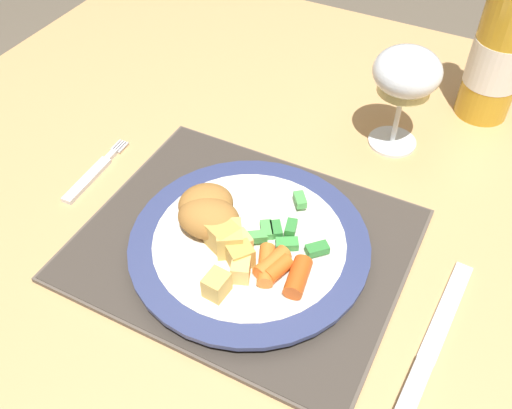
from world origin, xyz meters
name	(u,v)px	position (x,y,z in m)	size (l,w,h in m)	color
dining_table	(315,261)	(0.00, 0.00, 0.65)	(1.20, 0.98, 0.74)	tan
placemat	(244,244)	(-0.06, -0.09, 0.74)	(0.35, 0.29, 0.01)	brown
dinner_plate	(249,245)	(-0.05, -0.09, 0.76)	(0.26, 0.26, 0.02)	white
breaded_croquettes	(207,211)	(-0.10, -0.09, 0.79)	(0.09, 0.09, 0.04)	#A87033
green_beans_pile	(286,232)	(-0.01, -0.07, 0.77)	(0.09, 0.09, 0.02)	#338438
glazed_carrots	(279,269)	(0.00, -0.12, 0.78)	(0.07, 0.05, 0.02)	orange
fork	(92,175)	(-0.28, -0.07, 0.74)	(0.02, 0.13, 0.01)	silver
table_knife	(430,351)	(0.16, -0.12, 0.74)	(0.03, 0.20, 0.01)	silver
wine_glass	(406,76)	(0.03, 0.17, 0.84)	(0.08, 0.08, 0.14)	silver
bottle	(503,45)	(0.12, 0.29, 0.85)	(0.07, 0.07, 0.29)	gold
roast_potatoes	(229,249)	(-0.05, -0.13, 0.78)	(0.07, 0.09, 0.03)	gold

